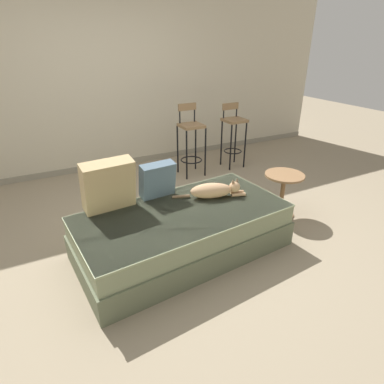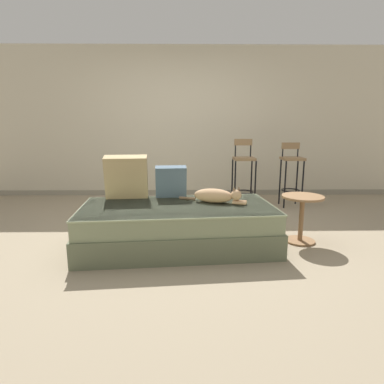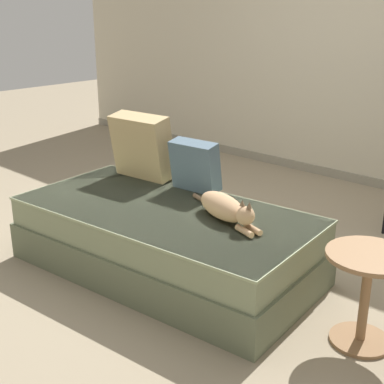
{
  "view_description": "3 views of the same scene",
  "coord_description": "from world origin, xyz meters",
  "px_view_note": "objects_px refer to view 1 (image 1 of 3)",
  "views": [
    {
      "loc": [
        -1.11,
        -2.75,
        1.89
      ],
      "look_at": [
        0.15,
        -0.3,
        0.56
      ],
      "focal_mm": 30.0,
      "sensor_mm": 36.0,
      "label": 1
    },
    {
      "loc": [
        0.1,
        -3.59,
        1.24
      ],
      "look_at": [
        0.15,
        -0.3,
        0.56
      ],
      "focal_mm": 30.0,
      "sensor_mm": 36.0,
      "label": 2
    },
    {
      "loc": [
        2.3,
        -2.65,
        1.69
      ],
      "look_at": [
        0.15,
        -0.3,
        0.56
      ],
      "focal_mm": 50.0,
      "sensor_mm": 36.0,
      "label": 3
    }
  ],
  "objects_px": {
    "couch": "(183,231)",
    "throw_pillow_middle": "(157,180)",
    "cat": "(214,190)",
    "bar_stool_by_doorway": "(233,129)",
    "side_table": "(283,189)",
    "bar_stool_near_window": "(191,136)",
    "throw_pillow_corner": "(108,185)"
  },
  "relations": [
    {
      "from": "bar_stool_near_window",
      "to": "side_table",
      "type": "xyz_separation_m",
      "value": [
        0.36,
        -1.62,
        -0.25
      ]
    },
    {
      "from": "throw_pillow_middle",
      "to": "bar_stool_near_window",
      "type": "distance_m",
      "value": 1.72
    },
    {
      "from": "couch",
      "to": "throw_pillow_corner",
      "type": "distance_m",
      "value": 0.82
    },
    {
      "from": "throw_pillow_middle",
      "to": "bar_stool_by_doorway",
      "type": "relative_size",
      "value": 0.37
    },
    {
      "from": "cat",
      "to": "bar_stool_by_doorway",
      "type": "height_order",
      "value": "bar_stool_by_doorway"
    },
    {
      "from": "couch",
      "to": "throw_pillow_middle",
      "type": "bearing_deg",
      "value": 102.37
    },
    {
      "from": "bar_stool_by_doorway",
      "to": "side_table",
      "type": "relative_size",
      "value": 1.92
    },
    {
      "from": "bar_stool_by_doorway",
      "to": "couch",
      "type": "bearing_deg",
      "value": -134.72
    },
    {
      "from": "bar_stool_near_window",
      "to": "bar_stool_by_doorway",
      "type": "bearing_deg",
      "value": 0.01
    },
    {
      "from": "throw_pillow_middle",
      "to": "side_table",
      "type": "relative_size",
      "value": 0.7
    },
    {
      "from": "couch",
      "to": "bar_stool_by_doorway",
      "type": "xyz_separation_m",
      "value": [
        1.73,
        1.74,
        0.38
      ]
    },
    {
      "from": "throw_pillow_corner",
      "to": "throw_pillow_middle",
      "type": "distance_m",
      "value": 0.5
    },
    {
      "from": "throw_pillow_middle",
      "to": "bar_stool_by_doorway",
      "type": "bearing_deg",
      "value": 36.75
    },
    {
      "from": "couch",
      "to": "throw_pillow_corner",
      "type": "xyz_separation_m",
      "value": [
        -0.58,
        0.34,
        0.46
      ]
    },
    {
      "from": "side_table",
      "to": "bar_stool_by_doorway",
      "type": "bearing_deg",
      "value": 76.4
    },
    {
      "from": "throw_pillow_middle",
      "to": "bar_stool_by_doorway",
      "type": "xyz_separation_m",
      "value": [
        1.81,
        1.35,
        -0.02
      ]
    },
    {
      "from": "couch",
      "to": "side_table",
      "type": "relative_size",
      "value": 4.0
    },
    {
      "from": "throw_pillow_corner",
      "to": "bar_stool_by_doorway",
      "type": "relative_size",
      "value": 0.49
    },
    {
      "from": "throw_pillow_corner",
      "to": "bar_stool_near_window",
      "type": "height_order",
      "value": "bar_stool_near_window"
    },
    {
      "from": "cat",
      "to": "bar_stool_near_window",
      "type": "height_order",
      "value": "bar_stool_near_window"
    },
    {
      "from": "couch",
      "to": "throw_pillow_middle",
      "type": "height_order",
      "value": "throw_pillow_middle"
    },
    {
      "from": "throw_pillow_corner",
      "to": "side_table",
      "type": "xyz_separation_m",
      "value": [
        1.91,
        -0.22,
        -0.35
      ]
    },
    {
      "from": "cat",
      "to": "side_table",
      "type": "xyz_separation_m",
      "value": [
        0.93,
        0.01,
        -0.18
      ]
    },
    {
      "from": "couch",
      "to": "cat",
      "type": "height_order",
      "value": "cat"
    },
    {
      "from": "couch",
      "to": "throw_pillow_corner",
      "type": "bearing_deg",
      "value": 149.21
    },
    {
      "from": "cat",
      "to": "bar_stool_near_window",
      "type": "bearing_deg",
      "value": 70.7
    },
    {
      "from": "throw_pillow_middle",
      "to": "side_table",
      "type": "xyz_separation_m",
      "value": [
        1.42,
        -0.27,
        -0.29
      ]
    },
    {
      "from": "couch",
      "to": "side_table",
      "type": "bearing_deg",
      "value": 5.25
    },
    {
      "from": "throw_pillow_corner",
      "to": "throw_pillow_middle",
      "type": "xyz_separation_m",
      "value": [
        0.49,
        0.05,
        -0.06
      ]
    },
    {
      "from": "bar_stool_near_window",
      "to": "bar_stool_by_doorway",
      "type": "height_order",
      "value": "bar_stool_near_window"
    },
    {
      "from": "cat",
      "to": "side_table",
      "type": "bearing_deg",
      "value": 0.37
    },
    {
      "from": "cat",
      "to": "couch",
      "type": "bearing_deg",
      "value": -164.04
    }
  ]
}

